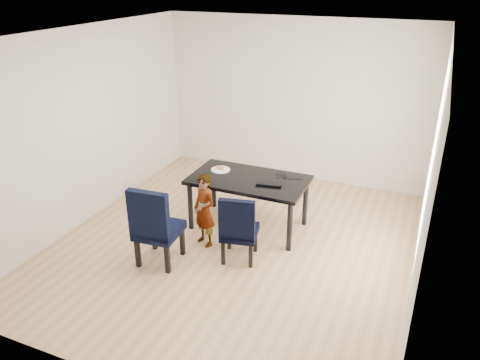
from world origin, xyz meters
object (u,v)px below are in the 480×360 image
at_px(laptop, 269,182).
at_px(plate, 220,170).
at_px(chair_right, 240,226).
at_px(child, 204,210).
at_px(dining_table, 248,203).
at_px(chair_left, 159,224).

bearing_deg(laptop, plate, -20.24).
bearing_deg(chair_right, child, 154.76).
xyz_separation_m(dining_table, child, (-0.35, -0.65, 0.12)).
relative_size(chair_right, child, 0.91).
relative_size(chair_left, chair_right, 1.16).
relative_size(chair_left, plate, 3.92).
relative_size(dining_table, chair_right, 1.76).
height_order(chair_right, child, child).
xyz_separation_m(dining_table, laptop, (0.32, -0.04, 0.39)).
distance_m(chair_right, child, 0.57).
xyz_separation_m(dining_table, chair_right, (0.20, -0.78, 0.08)).
bearing_deg(plate, chair_left, -99.16).
bearing_deg(chair_left, chair_right, 21.94).
height_order(dining_table, child, child).
bearing_deg(dining_table, plate, 167.26).
bearing_deg(plate, child, -80.93).
distance_m(chair_left, laptop, 1.57).
xyz_separation_m(child, laptop, (0.67, 0.61, 0.27)).
relative_size(chair_left, laptop, 3.06).
bearing_deg(child, chair_right, 11.55).
bearing_deg(chair_left, plate, 76.37).
xyz_separation_m(chair_right, laptop, (0.12, 0.74, 0.31)).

